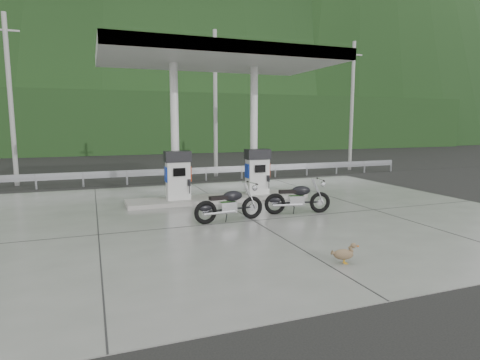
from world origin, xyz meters
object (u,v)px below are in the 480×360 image
object	(u,v)px
motorcycle_right	(229,205)
duck	(343,255)
gas_pump_right	(257,172)
motorcycle_left	(298,199)
gas_pump_left	(178,175)

from	to	relation	value
motorcycle_right	duck	size ratio (longest dim) A/B	3.98
gas_pump_right	motorcycle_left	size ratio (longest dim) A/B	0.86
gas_pump_left	duck	world-z (taller)	gas_pump_left
gas_pump_right	motorcycle_left	xyz separation A→B (m)	(0.16, -3.07, -0.55)
gas_pump_right	motorcycle_right	world-z (taller)	gas_pump_right
gas_pump_right	duck	size ratio (longest dim) A/B	3.38
motorcycle_right	gas_pump_left	bearing A→B (deg)	99.40
gas_pump_left	motorcycle_right	xyz separation A→B (m)	(0.89, -3.28, -0.55)
gas_pump_left	motorcycle_left	distance (m)	4.58
gas_pump_right	motorcycle_right	xyz separation A→B (m)	(-2.31, -3.28, -0.55)
motorcycle_left	duck	size ratio (longest dim) A/B	3.94
gas_pump_left	motorcycle_left	bearing A→B (deg)	-42.41
gas_pump_left	motorcycle_right	distance (m)	3.45
gas_pump_right	gas_pump_left	bearing A→B (deg)	180.00
motorcycle_left	motorcycle_right	size ratio (longest dim) A/B	0.99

